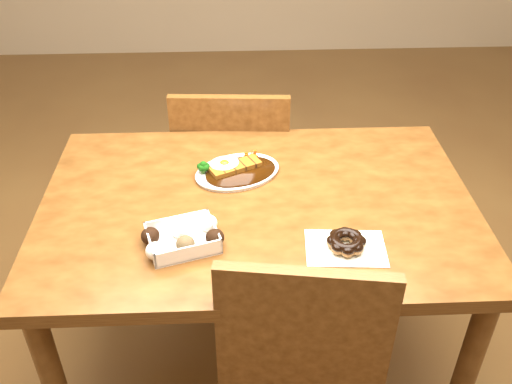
{
  "coord_description": "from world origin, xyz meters",
  "views": [
    {
      "loc": [
        -0.06,
        -1.27,
        1.69
      ],
      "look_at": [
        -0.01,
        -0.04,
        0.81
      ],
      "focal_mm": 40.0,
      "sensor_mm": 36.0,
      "label": 1
    }
  ],
  "objects_px": {
    "chair_far": "(233,176)",
    "katsu_curry_plate": "(236,170)",
    "table": "(258,229)",
    "donut_box": "(183,237)",
    "pon_de_ring": "(346,242)"
  },
  "relations": [
    {
      "from": "katsu_curry_plate",
      "to": "table",
      "type": "bearing_deg",
      "value": -67.16
    },
    {
      "from": "table",
      "to": "pon_de_ring",
      "type": "bearing_deg",
      "value": -44.96
    },
    {
      "from": "chair_far",
      "to": "pon_de_ring",
      "type": "height_order",
      "value": "chair_far"
    },
    {
      "from": "table",
      "to": "donut_box",
      "type": "distance_m",
      "value": 0.29
    },
    {
      "from": "donut_box",
      "to": "pon_de_ring",
      "type": "distance_m",
      "value": 0.41
    },
    {
      "from": "chair_far",
      "to": "katsu_curry_plate",
      "type": "height_order",
      "value": "chair_far"
    },
    {
      "from": "chair_far",
      "to": "katsu_curry_plate",
      "type": "bearing_deg",
      "value": 94.73
    },
    {
      "from": "katsu_curry_plate",
      "to": "pon_de_ring",
      "type": "distance_m",
      "value": 0.44
    },
    {
      "from": "chair_far",
      "to": "pon_de_ring",
      "type": "relative_size",
      "value": 4.2
    },
    {
      "from": "katsu_curry_plate",
      "to": "donut_box",
      "type": "distance_m",
      "value": 0.34
    },
    {
      "from": "table",
      "to": "chair_far",
      "type": "relative_size",
      "value": 1.38
    },
    {
      "from": "chair_far",
      "to": "pon_de_ring",
      "type": "xyz_separation_m",
      "value": [
        0.28,
        -0.74,
        0.29
      ]
    },
    {
      "from": "katsu_curry_plate",
      "to": "pon_de_ring",
      "type": "bearing_deg",
      "value": -52.46
    },
    {
      "from": "chair_far",
      "to": "katsu_curry_plate",
      "type": "distance_m",
      "value": 0.49
    },
    {
      "from": "katsu_curry_plate",
      "to": "pon_de_ring",
      "type": "height_order",
      "value": "katsu_curry_plate"
    }
  ]
}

